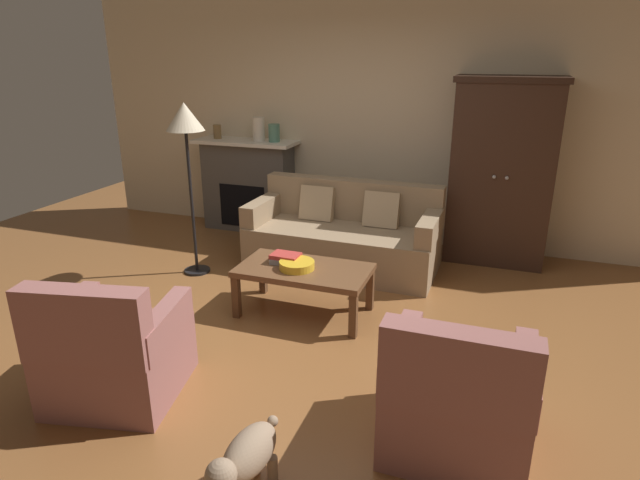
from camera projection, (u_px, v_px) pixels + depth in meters
name	position (u px, v px, depth m)	size (l,w,h in m)	color
ground_plane	(295.00, 333.00, 4.26)	(9.60, 9.60, 0.00)	brown
back_wall	(378.00, 119.00, 6.06)	(7.20, 0.10, 2.80)	beige
fireplace	(248.00, 185.00, 6.60)	(1.26, 0.48, 1.12)	#4C4947
armoire	(501.00, 172.00, 5.47)	(1.06, 0.57, 1.91)	#382319
couch	(344.00, 237.00, 5.50)	(1.93, 0.88, 0.86)	#937A5B
coffee_table	(304.00, 274.00, 4.48)	(1.10, 0.60, 0.42)	brown
fruit_bowl	(297.00, 265.00, 4.43)	(0.29, 0.29, 0.07)	gold
book_stack	(286.00, 258.00, 4.55)	(0.25, 0.19, 0.08)	gray
mantel_vase_bronze	(217.00, 132.00, 6.50)	(0.10, 0.10, 0.17)	olive
mantel_vase_cream	(259.00, 129.00, 6.30)	(0.15, 0.15, 0.28)	beige
mantel_vase_jade	(274.00, 133.00, 6.25)	(0.13, 0.13, 0.21)	slate
armchair_near_left	(114.00, 353.00, 3.39)	(0.91, 0.91, 0.88)	#935B56
armchair_near_right	(457.00, 401.00, 2.93)	(0.78, 0.77, 0.88)	#935B56
floor_lamp	(185.00, 127.00, 4.97)	(0.36, 0.36, 1.69)	black
dog	(246.00, 457.00, 2.62)	(0.24, 0.57, 0.39)	gray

